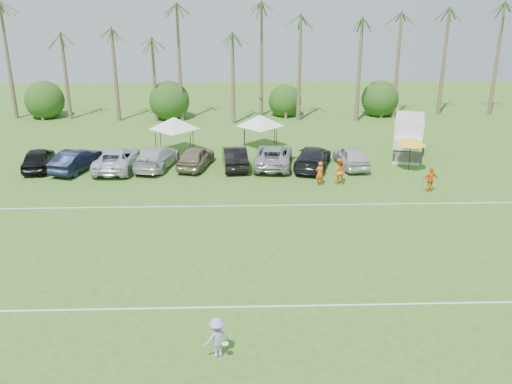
{
  "coord_description": "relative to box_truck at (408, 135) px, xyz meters",
  "views": [
    {
      "loc": [
        1.01,
        -19.97,
        13.79
      ],
      "look_at": [
        2.06,
        12.25,
        1.6
      ],
      "focal_mm": 40.0,
      "sensor_mm": 36.0,
      "label": 1
    }
  ],
  "objects": [
    {
      "name": "palm_tree_1",
      "position": [
        -32.01,
        13.01,
        6.74
      ],
      "size": [
        2.4,
        2.4,
        9.9
      ],
      "color": "brown",
      "rests_on": "ground"
    },
    {
      "name": "parked_car_5",
      "position": [
        -14.28,
        -3.01,
        -0.79
      ],
      "size": [
        2.14,
        5.12,
        1.65
      ],
      "primitive_type": "imported",
      "rotation": [
        0.0,
        0.0,
        3.22
      ],
      "color": "black",
      "rests_on": "ground"
    },
    {
      "name": "ground",
      "position": [
        -15.01,
        -24.99,
        -1.61
      ],
      "size": [
        120.0,
        120.0,
        0.0
      ],
      "primitive_type": "plane",
      "color": "#39651E",
      "rests_on": "ground"
    },
    {
      "name": "frisbee_player",
      "position": [
        -14.89,
        -26.48,
        -0.77
      ],
      "size": [
        1.25,
        1.03,
        1.68
      ],
      "rotation": [
        0.0,
        0.0,
        3.59
      ],
      "color": "#9B95D4",
      "rests_on": "ground"
    },
    {
      "name": "market_umbrella",
      "position": [
        -1.06,
        -4.25,
        0.71
      ],
      "size": [
        2.32,
        2.32,
        2.59
      ],
      "color": "black",
      "rests_on": "ground"
    },
    {
      "name": "bush_tree_3",
      "position": [
        0.99,
        14.01,
        0.19
      ],
      "size": [
        4.0,
        4.0,
        4.0
      ],
      "color": "brown",
      "rests_on": "ground"
    },
    {
      "name": "palm_tree_4",
      "position": [
        -19.01,
        13.01,
        5.87
      ],
      "size": [
        2.4,
        2.4,
        8.9
      ],
      "color": "brown",
      "rests_on": "ground"
    },
    {
      "name": "palm_tree_5",
      "position": [
        -15.01,
        13.01,
        6.74
      ],
      "size": [
        2.4,
        2.4,
        9.9
      ],
      "color": "brown",
      "rests_on": "ground"
    },
    {
      "name": "palm_tree_9",
      "position": [
        2.99,
        13.01,
        6.74
      ],
      "size": [
        2.4,
        2.4,
        9.9
      ],
      "color": "brown",
      "rests_on": "ground"
    },
    {
      "name": "parked_car_4",
      "position": [
        -17.27,
        -2.91,
        -0.79
      ],
      "size": [
        3.06,
        5.16,
        1.65
      ],
      "primitive_type": "imported",
      "rotation": [
        0.0,
        0.0,
        2.9
      ],
      "color": "#776B53",
      "rests_on": "ground"
    },
    {
      "name": "palm_tree_8",
      "position": [
        -2.01,
        13.01,
        5.87
      ],
      "size": [
        2.4,
        2.4,
        8.9
      ],
      "color": "brown",
      "rests_on": "ground"
    },
    {
      "name": "palm_tree_6",
      "position": [
        -11.01,
        13.01,
        7.6
      ],
      "size": [
        2.4,
        2.4,
        10.9
      ],
      "color": "brown",
      "rests_on": "ground"
    },
    {
      "name": "bush_tree_2",
      "position": [
        -9.01,
        14.01,
        0.19
      ],
      "size": [
        4.0,
        4.0,
        4.0
      ],
      "color": "brown",
      "rests_on": "ground"
    },
    {
      "name": "parked_car_2",
      "position": [
        -23.27,
        -3.17,
        -0.79
      ],
      "size": [
        2.94,
        6.01,
        1.65
      ],
      "primitive_type": "imported",
      "rotation": [
        0.0,
        0.0,
        3.11
      ],
      "color": "silver",
      "rests_on": "ground"
    },
    {
      "name": "palm_tree_10",
      "position": [
        7.99,
        13.01,
        7.6
      ],
      "size": [
        2.4,
        2.4,
        10.9
      ],
      "color": "brown",
      "rests_on": "ground"
    },
    {
      "name": "bush_tree_0",
      "position": [
        -34.01,
        14.01,
        0.19
      ],
      "size": [
        4.0,
        4.0,
        4.0
      ],
      "color": "brown",
      "rests_on": "ground"
    },
    {
      "name": "palm_tree_11",
      "position": [
        11.99,
        13.01,
        8.45
      ],
      "size": [
        2.4,
        2.4,
        11.9
      ],
      "color": "brown",
      "rests_on": "ground"
    },
    {
      "name": "palm_tree_7",
      "position": [
        -7.01,
        13.01,
        8.45
      ],
      "size": [
        2.4,
        2.4,
        11.9
      ],
      "color": "brown",
      "rests_on": "ground"
    },
    {
      "name": "parked_car_8",
      "position": [
        -5.29,
        -3.18,
        -0.79
      ],
      "size": [
        2.38,
        4.99,
        1.65
      ],
      "primitive_type": "imported",
      "rotation": [
        0.0,
        0.0,
        3.23
      ],
      "color": "silver",
      "rests_on": "ground"
    },
    {
      "name": "canopy_tent_right",
      "position": [
        -12.12,
        2.32,
        1.26
      ],
      "size": [
        4.14,
        4.14,
        3.35
      ],
      "color": "black",
      "rests_on": "ground"
    },
    {
      "name": "parked_car_1",
      "position": [
        -26.27,
        -3.41,
        -0.79
      ],
      "size": [
        3.15,
        5.29,
        1.65
      ],
      "primitive_type": "imported",
      "rotation": [
        0.0,
        0.0,
        2.84
      ],
      "color": "black",
      "rests_on": "ground"
    },
    {
      "name": "canopy_tent_left",
      "position": [
        -19.27,
        1.23,
        1.37
      ],
      "size": [
        4.3,
        4.3,
        3.49
      ],
      "color": "black",
      "rests_on": "ground"
    },
    {
      "name": "bush_tree_1",
      "position": [
        -21.01,
        14.01,
        0.19
      ],
      "size": [
        4.0,
        4.0,
        4.0
      ],
      "color": "brown",
      "rests_on": "ground"
    },
    {
      "name": "parked_car_3",
      "position": [
        -20.27,
        -2.83,
        -0.79
      ],
      "size": [
        3.5,
        6.04,
        1.65
      ],
      "primitive_type": "imported",
      "rotation": [
        0.0,
        0.0,
        2.92
      ],
      "color": "#BDBDBD",
      "rests_on": "ground"
    },
    {
      "name": "field_lines",
      "position": [
        -15.01,
        -16.99,
        -1.61
      ],
      "size": [
        80.0,
        12.1,
        0.01
      ],
      "color": "white",
      "rests_on": "ground"
    },
    {
      "name": "sideline_player_c",
      "position": [
        -0.92,
        -8.81,
        -0.74
      ],
      "size": [
        1.08,
        0.59,
        1.75
      ],
      "primitive_type": "imported",
      "rotation": [
        0.0,
        0.0,
        3.31
      ],
      "color": "orange",
      "rests_on": "ground"
    },
    {
      "name": "palm_tree_0",
      "position": [
        -37.01,
        13.01,
        5.87
      ],
      "size": [
        2.4,
        2.4,
        8.9
      ],
      "color": "brown",
      "rests_on": "ground"
    },
    {
      "name": "palm_tree_2",
      "position": [
        -27.01,
        13.01,
        7.6
      ],
      "size": [
        2.4,
        2.4,
        10.9
      ],
      "color": "brown",
      "rests_on": "ground"
    },
    {
      "name": "parked_car_0",
      "position": [
        -29.26,
        -2.93,
        -0.79
      ],
      "size": [
        2.54,
        5.04,
        1.65
      ],
      "primitive_type": "imported",
      "rotation": [
        0.0,
        0.0,
        3.27
      ],
      "color": "black",
      "rests_on": "ground"
    },
    {
      "name": "sideline_player_b",
      "position": [
        -6.89,
        -6.99,
        -0.67
      ],
      "size": [
        0.93,
        0.74,
        1.88
      ],
      "primitive_type": "imported",
      "rotation": [
        0.0,
        0.0,
        3.11
      ],
      "color": "orange",
      "rests_on": "ground"
    },
    {
      "name": "palm_tree_3",
      "position": [
        -23.01,
        13.01,
        8.45
      ],
      "size": [
        2.4,
        2.4,
        11.9
      ],
      "color": "brown",
      "rests_on": "ground"
    },
    {
      "name": "box_truck",
      "position": [
        0.0,
        0.0,
        0.0
      ],
      "size": [
        3.79,
        6.23,
        3.01
      ],
      "rotation": [
        0.0,
        0.0,
        -0.29
      ],
      "color": "silver",
      "rests_on": "ground"
    },
    {
      "name": "sideline_player_a",
      "position": [
        -8.29,
        -7.25,
        -0.75
      ],
      "size": [
        0.73,
        0.59,
        1.72
      ],
      "primitive_type": "imported",
      "rotation": [
        0.0,
        0.0,
        3.46
      ],
      "color": "#D36017",
      "rests_on": "ground"
    },
    {
      "name": "parked_car_6",
      "position": [
        -11.28,
        -2.82,
        -0.79
      ],
      "size": [
        3.44,
        6.21,
        1.65
      ],
      "primitive_type": "imported",
      "rotation": [
        0.0,
        0.0,
        3.02
      ],
      "color": "#9A9C9F",
      "rests_on": "ground"
    },
    {
      "name": "parked_car_7",
      "position": [
        -8.28,
        -3.29,
        -0.79
      ],
      "size": [
        3.79,
        6.09,
        1.65
      ],
      "primitive_type": "imported",
      "rotation": [
        0.0,
        0.0,
        2.86
      ],
      "color": "black",
      "rests_on": "ground"
    }
  ]
}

